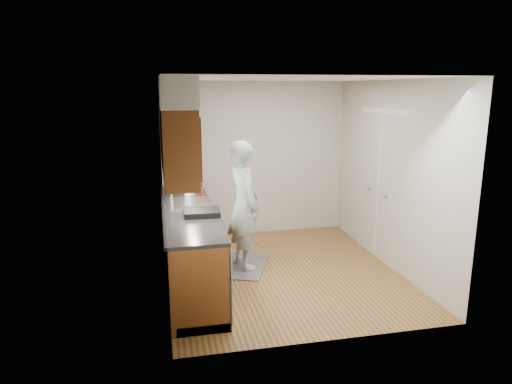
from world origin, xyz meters
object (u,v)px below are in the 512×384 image
soap_bottle_a (187,188)px  steel_can (187,191)px  soap_bottle_b (190,188)px  soda_can (202,191)px  dish_rack (202,212)px  person (244,197)px

soap_bottle_a → steel_can: (0.00, 0.14, -0.07)m
soap_bottle_a → soap_bottle_b: (0.04, 0.12, -0.03)m
soda_can → dish_rack: soda_can is taller
soda_can → steel_can: 0.21m
person → soap_bottle_b: person is taller
soap_bottle_a → steel_can: soap_bottle_a is taller
person → steel_can: 0.86m
soda_can → person: bearing=-39.2°
soap_bottle_b → steel_can: size_ratio=1.83×
person → soda_can: 0.66m
soap_bottle_b → soda_can: bearing=-17.7°
person → soap_bottle_a: size_ratio=7.49×
soda_can → dish_rack: 1.03m
person → soda_can: bearing=37.8°
person → steel_can: size_ratio=17.32×
soap_bottle_b → soda_can: soap_bottle_b is taller
soap_bottle_b → dish_rack: soap_bottle_b is taller
soap_bottle_b → soap_bottle_a: bearing=-110.1°
soda_can → soap_bottle_a: bearing=-160.3°
steel_can → soda_can: bearing=-20.4°
soap_bottle_b → steel_can: soap_bottle_b is taller
soap_bottle_a → soda_can: bearing=19.7°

